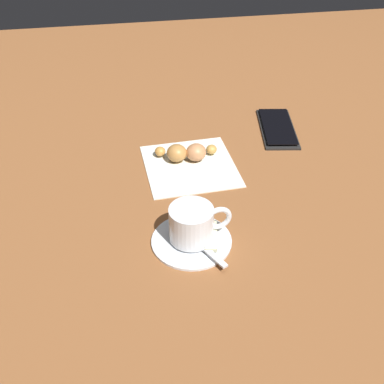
% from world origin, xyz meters
% --- Properties ---
extents(ground_plane, '(1.80, 1.80, 0.00)m').
position_xyz_m(ground_plane, '(0.00, 0.00, 0.00)').
color(ground_plane, brown).
extents(saucer, '(0.12, 0.12, 0.01)m').
position_xyz_m(saucer, '(0.10, 0.00, 0.00)').
color(saucer, white).
rests_on(saucer, ground).
extents(espresso_cup, '(0.07, 0.09, 0.05)m').
position_xyz_m(espresso_cup, '(0.10, 0.00, 0.04)').
color(espresso_cup, white).
rests_on(espresso_cup, saucer).
extents(teaspoon, '(0.12, 0.07, 0.01)m').
position_xyz_m(teaspoon, '(0.10, -0.00, 0.01)').
color(teaspoon, silver).
rests_on(teaspoon, saucer).
extents(sugar_packet, '(0.07, 0.03, 0.01)m').
position_xyz_m(sugar_packet, '(0.11, 0.03, 0.01)').
color(sugar_packet, beige).
rests_on(sugar_packet, saucer).
extents(napkin, '(0.18, 0.17, 0.00)m').
position_xyz_m(napkin, '(-0.09, 0.03, 0.00)').
color(napkin, silver).
rests_on(napkin, ground).
extents(croissant, '(0.06, 0.12, 0.03)m').
position_xyz_m(croissant, '(-0.11, 0.03, 0.02)').
color(croissant, '#C3863D').
rests_on(croissant, napkin).
extents(cell_phone, '(0.16, 0.09, 0.01)m').
position_xyz_m(cell_phone, '(-0.19, 0.23, 0.00)').
color(cell_phone, black).
rests_on(cell_phone, ground).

